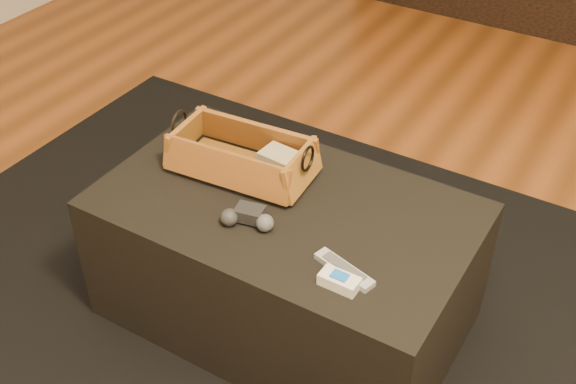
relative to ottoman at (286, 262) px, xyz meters
The scene contains 9 objects.
floor 0.26m from the ottoman, ahead, with size 5.00×5.50×0.01m, color brown.
area_rug 0.22m from the ottoman, 90.00° to the right, with size 2.60×2.00×0.01m, color black.
ottoman is the anchor object (origin of this frame).
tv_remote 0.31m from the ottoman, 167.02° to the left, with size 0.21×0.05×0.02m, color black.
cloth_bundle 0.28m from the ottoman, 126.72° to the left, with size 0.11×0.08×0.06m, color tan.
wicker_basket 0.32m from the ottoman, 160.78° to the left, with size 0.42×0.24×0.14m.
game_controller 0.27m from the ottoman, 106.57° to the right, with size 0.15×0.10×0.05m.
silver_remote 0.37m from the ottoman, 30.65° to the right, with size 0.17×0.08×0.02m.
cream_gadget 0.40m from the ottoman, 36.57° to the right, with size 0.09×0.05×0.03m.
Camera 1 is at (0.65, -1.30, 1.62)m, focal length 45.00 mm.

